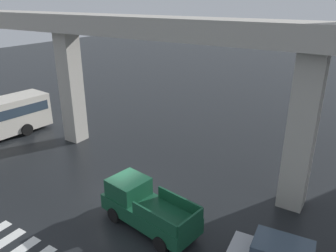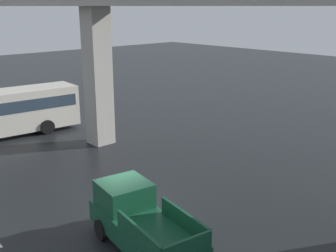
% 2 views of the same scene
% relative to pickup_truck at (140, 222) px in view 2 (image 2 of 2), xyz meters
% --- Properties ---
extents(ground_plane, '(120.00, 120.00, 0.00)m').
position_rel_pickup_truck_xyz_m(ground_plane, '(-2.52, 1.05, -0.99)').
color(ground_plane, black).
extents(elevated_overpass, '(55.76, 2.58, 9.47)m').
position_rel_pickup_truck_xyz_m(elevated_overpass, '(-2.52, 5.57, 7.22)').
color(elevated_overpass, '#ADA89E').
rests_on(elevated_overpass, ground).
extents(pickup_truck, '(5.34, 2.70, 2.08)m').
position_rel_pickup_truck_xyz_m(pickup_truck, '(0.00, 0.00, 0.00)').
color(pickup_truck, '#14472D').
rests_on(pickup_truck, ground).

